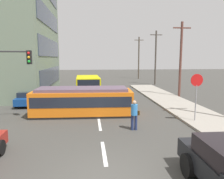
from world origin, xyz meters
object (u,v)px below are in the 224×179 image
city_bus (88,84)px  parked_sedan_mid (31,97)px  stop_sign (196,87)px  utility_pole_mid (181,58)px  streetcar_tram (83,101)px  pedestrian_crossing (134,113)px  utility_pole_distant (139,57)px  utility_pole_far (156,57)px  traffic_light_mast (10,71)px

city_bus → parked_sedan_mid: (-4.85, -5.45, -0.46)m
stop_sign → utility_pole_mid: (2.72, 8.84, 1.75)m
utility_pole_mid → streetcar_tram: bearing=-147.4°
city_bus → utility_pole_mid: 10.31m
parked_sedan_mid → stop_sign: size_ratio=1.41×
pedestrian_crossing → streetcar_tram: bearing=128.8°
streetcar_tram → city_bus: size_ratio=1.28×
pedestrian_crossing → utility_pole_mid: utility_pole_mid is taller
utility_pole_distant → city_bus: bearing=-119.3°
city_bus → pedestrian_crossing: bearing=-78.7°
streetcar_tram → utility_pole_far: 20.05m
pedestrian_crossing → parked_sedan_mid: bearing=134.4°
streetcar_tram → stop_sign: 7.55m
streetcar_tram → utility_pole_distant: 28.86m
traffic_light_mast → utility_pole_mid: 15.88m
streetcar_tram → utility_pole_mid: 11.86m
traffic_light_mast → stop_sign: bearing=-7.0°
utility_pole_mid → parked_sedan_mid: bearing=-171.1°
traffic_light_mast → city_bus: bearing=66.5°
utility_pole_mid → stop_sign: bearing=-107.1°
stop_sign → utility_pole_mid: 9.42m
streetcar_tram → traffic_light_mast: traffic_light_mast is taller
parked_sedan_mid → traffic_light_mast: traffic_light_mast is taller
city_bus → utility_pole_distant: (9.77, 17.43, 3.11)m
traffic_light_mast → streetcar_tram: bearing=16.3°
utility_pole_far → utility_pole_distant: size_ratio=0.99×
parked_sedan_mid → traffic_light_mast: (0.21, -5.23, 2.56)m
pedestrian_crossing → stop_sign: size_ratio=0.58×
parked_sedan_mid → stop_sign: bearing=-29.9°
city_bus → traffic_light_mast: traffic_light_mast is taller
stop_sign → utility_pole_far: (3.41, 19.52, 1.97)m
utility_pole_mid → utility_pole_far: (0.69, 10.68, 0.22)m
utility_pole_far → parked_sedan_mid: bearing=-139.1°
utility_pole_far → utility_pole_distant: 9.98m
traffic_light_mast → utility_pole_far: utility_pole_far is taller
stop_sign → utility_pole_distant: bearing=83.9°
parked_sedan_mid → utility_pole_mid: 14.76m
stop_sign → city_bus: bearing=118.8°
streetcar_tram → utility_pole_distant: (10.09, 26.84, 3.20)m
traffic_light_mast → utility_pole_mid: utility_pole_mid is taller
city_bus → utility_pole_mid: utility_pole_mid is taller
pedestrian_crossing → stop_sign: bearing=14.0°
stop_sign → traffic_light_mast: size_ratio=0.63×
pedestrian_crossing → city_bus: bearing=101.3°
parked_sedan_mid → traffic_light_mast: 5.83m
city_bus → pedestrian_crossing: city_bus is taller
parked_sedan_mid → utility_pole_mid: bearing=8.9°
traffic_light_mast → utility_pole_distant: utility_pole_distant is taller
utility_pole_far → utility_pole_mid: bearing=-93.7°
traffic_light_mast → pedestrian_crossing: bearing=-18.2°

